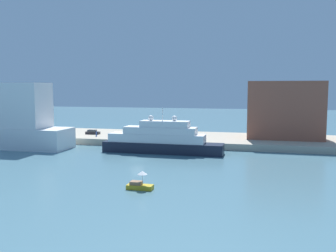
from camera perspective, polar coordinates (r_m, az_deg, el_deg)
ground at (r=78.43m, az=-4.82°, el=-5.20°), size 400.00×400.00×0.00m
quay_dock at (r=104.52m, az=0.05°, el=-1.93°), size 110.00×23.33×1.67m
large_yacht at (r=85.79m, az=-1.13°, el=-2.19°), size 28.19×4.96×10.51m
small_motorboat at (r=55.74m, az=-4.39°, el=-8.94°), size 3.91×1.60×2.79m
harbor_building at (r=103.01m, az=17.62°, el=2.39°), size 19.27×10.98×15.19m
parked_car at (r=109.66m, az=-11.58°, el=-0.96°), size 4.06×1.66×1.26m
person_figure at (r=103.91m, az=-11.01°, el=-1.19°), size 0.36×0.36×1.67m
mooring_bollard at (r=94.90m, az=-2.00°, el=-2.03°), size 0.44×0.44×0.63m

